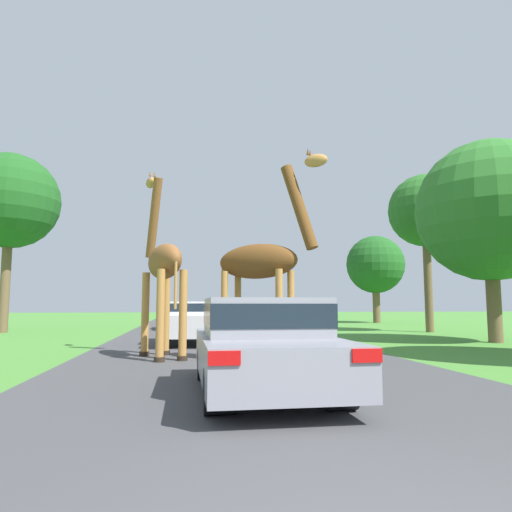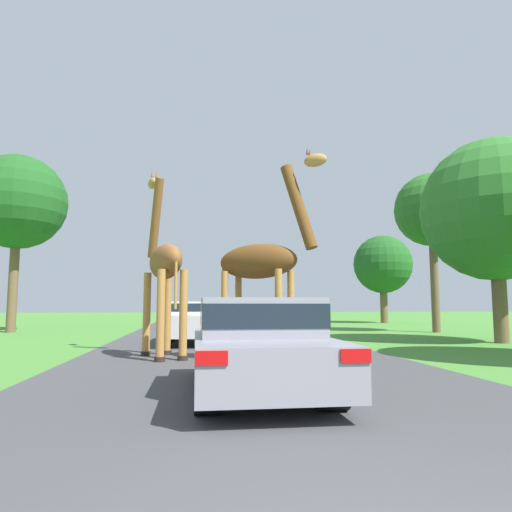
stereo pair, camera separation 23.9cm
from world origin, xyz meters
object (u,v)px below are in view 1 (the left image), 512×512
(tree_far_right, at_px, (10,201))
(car_queue_right, at_px, (252,317))
(car_lead_maroon, at_px, (263,343))
(tree_left_edge, at_px, (375,265))
(car_far_ahead, at_px, (186,321))
(tree_mid_field, at_px, (425,211))
(car_queue_left, at_px, (180,315))
(giraffe_companion, at_px, (163,267))
(tree_centre_back, at_px, (489,211))
(giraffe_near_road, at_px, (262,263))

(tree_far_right, bearing_deg, car_queue_right, -9.54)
(car_lead_maroon, height_order, tree_left_edge, tree_left_edge)
(car_lead_maroon, bearing_deg, tree_left_edge, 62.92)
(car_lead_maroon, bearing_deg, car_far_ahead, 97.29)
(tree_mid_field, bearing_deg, car_far_ahead, -157.70)
(car_queue_left, xyz_separation_m, tree_left_edge, (14.26, 6.09, 3.55))
(car_queue_right, xyz_separation_m, car_queue_left, (-3.40, 4.45, -0.02))
(car_far_ahead, bearing_deg, tree_left_edge, 49.02)
(giraffe_companion, bearing_deg, tree_left_edge, 35.18)
(car_lead_maroon, height_order, car_far_ahead, car_far_ahead)
(giraffe_companion, xyz_separation_m, tree_far_right, (-7.97, 11.62, 4.08))
(tree_left_edge, distance_m, tree_centre_back, 17.63)
(giraffe_near_road, relative_size, car_queue_left, 1.08)
(car_queue_right, distance_m, car_far_ahead, 6.35)
(tree_far_right, bearing_deg, car_queue_left, 16.68)
(car_queue_right, height_order, tree_centre_back, tree_centre_back)
(car_far_ahead, relative_size, tree_centre_back, 0.57)
(giraffe_near_road, xyz_separation_m, tree_mid_field, (9.98, 10.10, 3.63))
(tree_centre_back, distance_m, tree_mid_field, 6.28)
(car_queue_left, xyz_separation_m, tree_mid_field, (12.05, -5.17, 5.23))
(giraffe_companion, bearing_deg, giraffe_near_road, -44.93)
(giraffe_near_road, distance_m, tree_centre_back, 10.15)
(giraffe_near_road, distance_m, giraffe_companion, 2.65)
(car_lead_maroon, bearing_deg, car_queue_right, 82.35)
(car_queue_right, bearing_deg, giraffe_companion, -111.04)
(giraffe_companion, height_order, car_queue_left, giraffe_companion)
(tree_far_right, bearing_deg, car_far_ahead, -41.17)
(car_lead_maroon, bearing_deg, car_queue_left, 94.36)
(tree_mid_field, bearing_deg, car_lead_maroon, -127.53)
(tree_left_edge, xyz_separation_m, tree_centre_back, (-3.18, -17.34, 0.42))
(tree_centre_back, bearing_deg, giraffe_companion, -165.93)
(tree_left_edge, height_order, tree_far_right, tree_far_right)
(car_queue_right, bearing_deg, tree_centre_back, -41.52)
(giraffe_near_road, bearing_deg, car_queue_right, -148.72)
(car_lead_maroon, xyz_separation_m, tree_left_edge, (12.82, 25.07, 3.53))
(car_queue_left, relative_size, car_far_ahead, 1.11)
(tree_left_edge, bearing_deg, giraffe_near_road, -119.73)
(car_lead_maroon, distance_m, car_queue_left, 19.04)
(tree_left_edge, relative_size, tree_centre_back, 0.89)
(giraffe_near_road, height_order, giraffe_companion, giraffe_companion)
(car_far_ahead, bearing_deg, tree_mid_field, 22.30)
(car_queue_left, height_order, tree_centre_back, tree_centre_back)
(giraffe_companion, distance_m, tree_centre_back, 12.00)
(giraffe_companion, distance_m, car_queue_right, 10.46)
(car_lead_maroon, bearing_deg, giraffe_near_road, 80.49)
(car_lead_maroon, relative_size, car_queue_left, 0.95)
(car_lead_maroon, relative_size, tree_far_right, 0.50)
(tree_left_edge, xyz_separation_m, tree_mid_field, (-2.21, -11.26, 1.68))
(giraffe_near_road, relative_size, car_far_ahead, 1.19)
(car_far_ahead, bearing_deg, tree_centre_back, -6.65)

